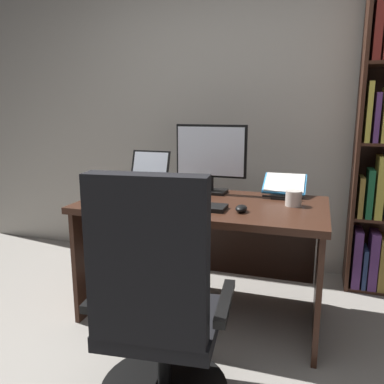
% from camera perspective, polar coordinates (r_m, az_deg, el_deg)
% --- Properties ---
extents(wall_back, '(5.38, 0.12, 2.76)m').
position_cam_1_polar(wall_back, '(3.31, 8.44, 12.86)').
color(wall_back, '#B2ADA3').
rests_on(wall_back, ground).
extents(desk, '(1.50, 0.80, 0.76)m').
position_cam_1_polar(desk, '(2.57, 2.06, -5.63)').
color(desk, '#381E14').
rests_on(desk, ground).
extents(office_chair, '(0.65, 0.60, 1.09)m').
position_cam_1_polar(office_chair, '(1.75, -5.15, -17.58)').
color(office_chair, black).
rests_on(office_chair, ground).
extents(monitor, '(0.49, 0.16, 0.47)m').
position_cam_1_polar(monitor, '(2.66, 2.77, 4.90)').
color(monitor, black).
rests_on(monitor, desk).
extents(laptop, '(0.30, 0.35, 0.26)m').
position_cam_1_polar(laptop, '(2.87, -7.04, 1.69)').
color(laptop, black).
rests_on(laptop, desk).
extents(keyboard, '(0.42, 0.15, 0.02)m').
position_cam_1_polar(keyboard, '(2.28, -0.21, -2.04)').
color(keyboard, black).
rests_on(keyboard, desk).
extents(computer_mouse, '(0.06, 0.10, 0.04)m').
position_cam_1_polar(computer_mouse, '(2.21, 7.21, -2.41)').
color(computer_mouse, black).
rests_on(computer_mouse, desk).
extents(reading_stand_with_book, '(0.28, 0.27, 0.13)m').
position_cam_1_polar(reading_stand_with_book, '(2.66, 13.33, 0.90)').
color(reading_stand_with_book, black).
rests_on(reading_stand_with_book, desk).
extents(open_binder, '(0.55, 0.36, 0.02)m').
position_cam_1_polar(open_binder, '(2.37, -8.74, -1.66)').
color(open_binder, navy).
rests_on(open_binder, desk).
extents(notepad, '(0.17, 0.23, 0.01)m').
position_cam_1_polar(notepad, '(2.49, -3.21, -1.05)').
color(notepad, silver).
rests_on(notepad, desk).
extents(pen, '(0.14, 0.05, 0.01)m').
position_cam_1_polar(pen, '(2.48, -2.78, -0.88)').
color(pen, navy).
rests_on(pen, notepad).
extents(coffee_mug, '(0.10, 0.10, 0.09)m').
position_cam_1_polar(coffee_mug, '(2.40, 14.62, -0.90)').
color(coffee_mug, silver).
rests_on(coffee_mug, desk).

